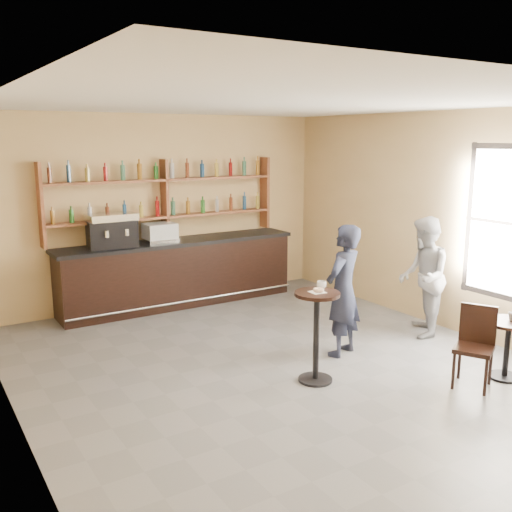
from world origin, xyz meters
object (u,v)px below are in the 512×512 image
espresso_machine (112,230)px  cafe_table (507,350)px  pastry_case (160,233)px  chair_west (474,348)px  man_main (343,291)px  bar_counter (179,272)px  pedestal_table (316,337)px  patron_second (423,277)px

espresso_machine → cafe_table: 5.88m
pastry_case → chair_west: bearing=-74.3°
espresso_machine → chair_west: espresso_machine is taller
man_main → cafe_table: bearing=103.3°
espresso_machine → man_main: bearing=-51.9°
bar_counter → pedestal_table: (0.03, -3.75, -0.02)m
pedestal_table → patron_second: size_ratio=0.63×
espresso_machine → pastry_case: size_ratio=1.43×
pastry_case → chair_west: pastry_case is taller
pedestal_table → patron_second: patron_second is taller
cafe_table → patron_second: (0.32, 1.61, 0.51)m
man_main → chair_west: size_ratio=1.85×
bar_counter → pedestal_table: bar_counter is taller
cafe_table → chair_west: (-0.55, 0.05, 0.11)m
pastry_case → patron_second: size_ratio=0.30×
bar_counter → pastry_case: 0.78m
chair_west → patron_second: patron_second is taller
chair_west → bar_counter: bearing=168.8°
pastry_case → man_main: size_ratio=0.30×
pedestal_table → cafe_table: bearing=-29.9°
man_main → cafe_table: 2.06m
bar_counter → patron_second: size_ratio=2.40×
man_main → cafe_table: man_main is taller
patron_second → chair_west: bearing=13.6°
espresso_machine → pastry_case: 0.81m
pedestal_table → patron_second: (2.29, 0.47, 0.32)m
pastry_case → patron_second: 4.22m
espresso_machine → bar_counter: bearing=6.9°
cafe_table → patron_second: patron_second is taller
pastry_case → cafe_table: 5.48m
man_main → pedestal_table: bearing=9.5°
bar_counter → pedestal_table: bearing=-89.5°
bar_counter → cafe_table: (2.00, -4.88, -0.21)m
pedestal_table → cafe_table: pedestal_table is taller
espresso_machine → man_main: (1.97, -3.25, -0.52)m
man_main → chair_west: man_main is taller
chair_west → pedestal_table: bearing=-155.3°
pastry_case → cafe_table: pastry_case is taller
espresso_machine → chair_west: size_ratio=0.79×
patron_second → man_main: bearing=-48.1°
pastry_case → man_main: bearing=-74.6°
pedestal_table → patron_second: 2.36m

